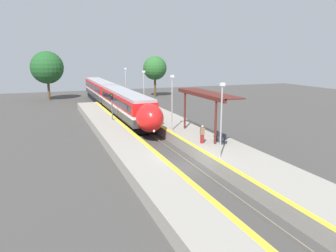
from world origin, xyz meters
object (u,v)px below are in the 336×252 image
at_px(railway_signal, 112,107).
at_px(lamppost_far, 144,90).
at_px(lamppost_near, 221,116).
at_px(person_waiting, 202,134).
at_px(lamppost_mid, 172,99).
at_px(platform_bench, 220,137).
at_px(lamppost_farthest, 126,84).
at_px(train, 112,97).

relative_size(railway_signal, lamppost_far, 0.74).
bearing_deg(railway_signal, lamppost_near, -75.02).
height_order(person_waiting, railway_signal, railway_signal).
bearing_deg(lamppost_mid, lamppost_near, -90.00).
bearing_deg(lamppost_far, lamppost_near, -90.00).
xyz_separation_m(lamppost_near, lamppost_far, (0.00, 19.64, 0.00)).
bearing_deg(lamppost_near, platform_bench, 59.90).
bearing_deg(lamppost_farthest, train, -169.49).
distance_m(train, railway_signal, 11.95).
bearing_deg(lamppost_mid, train, 96.77).
distance_m(railway_signal, lamppost_near, 18.01).
xyz_separation_m(person_waiting, railway_signal, (-5.20, 13.23, 0.72)).
height_order(lamppost_mid, lamppost_farthest, same).
relative_size(platform_bench, lamppost_farthest, 0.30).
distance_m(train, platform_bench, 25.72).
bearing_deg(lamppost_near, lamppost_far, 90.00).
xyz_separation_m(platform_bench, lamppost_near, (-2.15, -3.72, 2.71)).
distance_m(person_waiting, lamppost_farthest, 25.49).
bearing_deg(lamppost_farthest, lamppost_near, -90.00).
xyz_separation_m(train, lamppost_far, (2.28, -9.40, 1.91)).
relative_size(person_waiting, railway_signal, 0.39).
bearing_deg(platform_bench, train, 99.94).
bearing_deg(train, lamppost_farthest, 10.51).
distance_m(lamppost_mid, lamppost_far, 9.82).
xyz_separation_m(person_waiting, lamppost_far, (-0.56, 15.55, 2.36)).
relative_size(platform_bench, railway_signal, 0.41).
height_order(platform_bench, lamppost_farthest, lamppost_farthest).
relative_size(platform_bench, person_waiting, 1.06).
distance_m(platform_bench, lamppost_near, 5.08).
distance_m(railway_signal, lamppost_far, 5.44).
bearing_deg(person_waiting, lamppost_farthest, 91.27).
bearing_deg(person_waiting, lamppost_mid, 95.63).
relative_size(railway_signal, lamppost_mid, 0.74).
relative_size(person_waiting, lamppost_near, 0.29).
xyz_separation_m(lamppost_far, lamppost_farthest, (0.00, 9.82, 0.00)).
distance_m(platform_bench, lamppost_mid, 7.02).
xyz_separation_m(person_waiting, lamppost_farthest, (-0.56, 25.37, 2.36)).
relative_size(train, lamppost_near, 7.38).
relative_size(platform_bench, lamppost_far, 0.30).
xyz_separation_m(train, platform_bench, (4.44, -25.32, -0.80)).
distance_m(train, person_waiting, 25.11).
bearing_deg(platform_bench, lamppost_near, -120.10).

